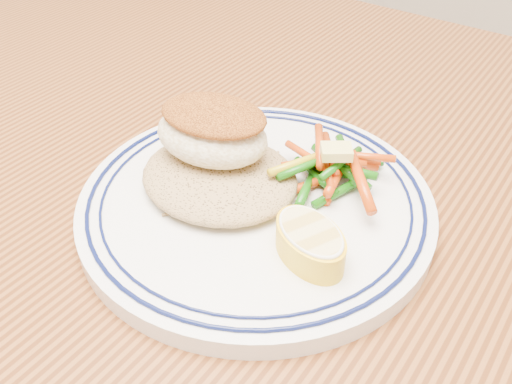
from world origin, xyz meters
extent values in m
cube|color=#542910|center=(0.00, 0.00, 0.73)|extent=(1.50, 0.90, 0.04)
cylinder|color=#542910|center=(-0.68, 0.38, 0.35)|extent=(0.07, 0.07, 0.71)
cylinder|color=silver|center=(0.03, 0.00, 0.76)|extent=(0.27, 0.27, 0.01)
torus|color=#0A113F|center=(0.03, 0.00, 0.77)|extent=(0.25, 0.25, 0.00)
torus|color=#0A113F|center=(0.03, 0.00, 0.77)|extent=(0.23, 0.23, 0.00)
ellipsoid|color=#94764A|center=(0.00, 0.00, 0.78)|extent=(0.12, 0.11, 0.02)
ellipsoid|color=#F4ECCA|center=(-0.01, 0.01, 0.80)|extent=(0.10, 0.08, 0.04)
ellipsoid|color=#984F18|center=(-0.01, 0.01, 0.82)|extent=(0.09, 0.07, 0.02)
cylinder|color=#BD3A09|center=(0.07, 0.04, 0.77)|extent=(0.02, 0.05, 0.01)
cylinder|color=#145B0B|center=(0.08, 0.04, 0.77)|extent=(0.02, 0.05, 0.01)
cylinder|color=#BD3A09|center=(0.06, 0.02, 0.77)|extent=(0.03, 0.06, 0.01)
cylinder|color=#145B0B|center=(0.08, 0.07, 0.77)|extent=(0.03, 0.05, 0.01)
cylinder|color=#145B0B|center=(0.06, 0.04, 0.77)|extent=(0.05, 0.03, 0.01)
cylinder|color=#145B0B|center=(0.07, 0.05, 0.77)|extent=(0.05, 0.02, 0.01)
cylinder|color=#145B0B|center=(0.06, 0.02, 0.77)|extent=(0.02, 0.05, 0.01)
cylinder|color=#BD3A09|center=(0.07, 0.06, 0.78)|extent=(0.05, 0.04, 0.01)
cylinder|color=#BD3A09|center=(0.07, 0.06, 0.77)|extent=(0.05, 0.04, 0.01)
cylinder|color=#145B0B|center=(0.07, 0.07, 0.78)|extent=(0.04, 0.05, 0.01)
cylinder|color=#BD3A09|center=(0.08, 0.04, 0.78)|extent=(0.02, 0.05, 0.01)
cylinder|color=#BD3A09|center=(0.07, 0.06, 0.78)|extent=(0.05, 0.03, 0.01)
cylinder|color=#145B0B|center=(0.07, 0.05, 0.78)|extent=(0.06, 0.02, 0.01)
cylinder|color=#145B0B|center=(0.08, 0.05, 0.78)|extent=(0.05, 0.01, 0.01)
cylinder|color=#BD3A09|center=(0.05, 0.05, 0.78)|extent=(0.05, 0.02, 0.01)
cylinder|color=#BD3A09|center=(0.06, 0.05, 0.78)|extent=(0.04, 0.05, 0.01)
cylinder|color=#BD3A09|center=(0.06, 0.06, 0.78)|extent=(0.04, 0.05, 0.01)
cylinder|color=#BD3A09|center=(0.06, 0.05, 0.78)|extent=(0.04, 0.05, 0.01)
cylinder|color=#BD3A09|center=(0.10, 0.04, 0.79)|extent=(0.04, 0.05, 0.02)
cylinder|color=#145B0B|center=(0.06, 0.03, 0.78)|extent=(0.02, 0.05, 0.01)
cylinder|color=#145B0B|center=(0.08, 0.05, 0.79)|extent=(0.01, 0.06, 0.01)
cylinder|color=#BD3A09|center=(0.08, 0.07, 0.78)|extent=(0.06, 0.02, 0.01)
cylinder|color=gold|center=(0.05, 0.03, 0.79)|extent=(0.02, 0.06, 0.01)
cylinder|color=#BD3A09|center=(0.05, 0.06, 0.79)|extent=(0.03, 0.05, 0.01)
cube|color=#E5DB70|center=(0.07, 0.05, 0.80)|extent=(0.03, 0.03, 0.01)
torus|color=white|center=(0.10, -0.03, 0.79)|extent=(0.07, 0.07, 0.00)
camera|label=1|loc=(0.22, -0.27, 1.04)|focal=40.00mm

